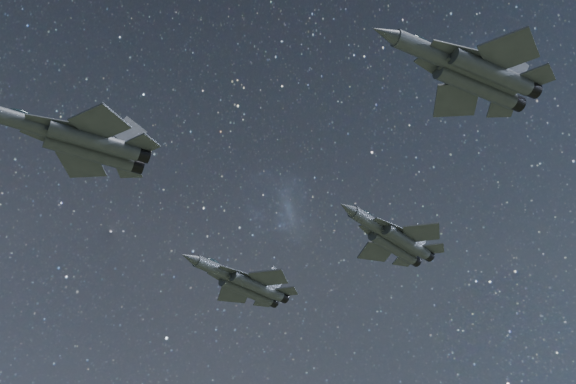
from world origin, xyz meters
TOP-DOWN VIEW (x-y plane):
  - jet_lead at (-22.97, -2.01)m, footprint 16.43×11.65m
  - jet_left at (3.77, 18.48)m, footprint 17.42×11.83m
  - jet_right at (1.88, -24.96)m, footprint 16.06×11.39m
  - jet_slot at (15.61, 2.67)m, footprint 17.11×11.55m

SIDE VIEW (x-z plane):
  - jet_lead at x=-22.97m, z-range 151.60..155.77m
  - jet_right at x=1.88m, z-range 152.65..156.73m
  - jet_left at x=3.77m, z-range 153.33..157.71m
  - jet_slot at x=15.61m, z-range 155.39..159.70m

